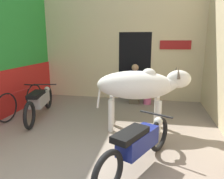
{
  "coord_description": "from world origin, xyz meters",
  "views": [
    {
      "loc": [
        1.12,
        -1.86,
        1.9
      ],
      "look_at": [
        0.28,
        2.3,
        0.94
      ],
      "focal_mm": 35.0,
      "sensor_mm": 36.0,
      "label": 1
    }
  ],
  "objects_px": {
    "bicycle": "(22,101)",
    "motorcycle_near": "(138,144)",
    "cow": "(140,86)",
    "motorcycle_far": "(40,101)",
    "plastic_stool": "(147,97)",
    "shopkeeper_seated": "(135,83)"
  },
  "relations": [
    {
      "from": "shopkeeper_seated",
      "to": "plastic_stool",
      "type": "bearing_deg",
      "value": -8.06
    },
    {
      "from": "cow",
      "to": "plastic_stool",
      "type": "distance_m",
      "value": 2.1
    },
    {
      "from": "cow",
      "to": "motorcycle_far",
      "type": "distance_m",
      "value": 2.55
    },
    {
      "from": "motorcycle_far",
      "to": "bicycle",
      "type": "distance_m",
      "value": 0.57
    },
    {
      "from": "bicycle",
      "to": "cow",
      "type": "bearing_deg",
      "value": -6.32
    },
    {
      "from": "motorcycle_far",
      "to": "plastic_stool",
      "type": "relative_size",
      "value": 5.06
    },
    {
      "from": "motorcycle_far",
      "to": "bicycle",
      "type": "height_order",
      "value": "motorcycle_far"
    },
    {
      "from": "motorcycle_near",
      "to": "bicycle",
      "type": "xyz_separation_m",
      "value": [
        -3.15,
        1.89,
        -0.06
      ]
    },
    {
      "from": "bicycle",
      "to": "motorcycle_far",
      "type": "bearing_deg",
      "value": -9.54
    },
    {
      "from": "motorcycle_near",
      "to": "motorcycle_far",
      "type": "height_order",
      "value": "motorcycle_far"
    },
    {
      "from": "motorcycle_near",
      "to": "cow",
      "type": "bearing_deg",
      "value": 93.96
    },
    {
      "from": "cow",
      "to": "motorcycle_far",
      "type": "bearing_deg",
      "value": 174.41
    },
    {
      "from": "cow",
      "to": "motorcycle_far",
      "type": "xyz_separation_m",
      "value": [
        -2.48,
        0.24,
        -0.54
      ]
    },
    {
      "from": "motorcycle_near",
      "to": "motorcycle_far",
      "type": "relative_size",
      "value": 0.9
    },
    {
      "from": "motorcycle_far",
      "to": "plastic_stool",
      "type": "distance_m",
      "value": 3.11
    },
    {
      "from": "shopkeeper_seated",
      "to": "motorcycle_far",
      "type": "bearing_deg",
      "value": -140.97
    },
    {
      "from": "cow",
      "to": "motorcycle_near",
      "type": "relative_size",
      "value": 1.07
    },
    {
      "from": "bicycle",
      "to": "motorcycle_near",
      "type": "bearing_deg",
      "value": -31.02
    },
    {
      "from": "motorcycle_far",
      "to": "bicycle",
      "type": "xyz_separation_m",
      "value": [
        -0.56,
        0.09,
        -0.06
      ]
    },
    {
      "from": "motorcycle_near",
      "to": "shopkeeper_seated",
      "type": "distance_m",
      "value": 3.6
    },
    {
      "from": "motorcycle_near",
      "to": "bicycle",
      "type": "distance_m",
      "value": 3.67
    },
    {
      "from": "cow",
      "to": "plastic_stool",
      "type": "bearing_deg",
      "value": 86.89
    }
  ]
}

